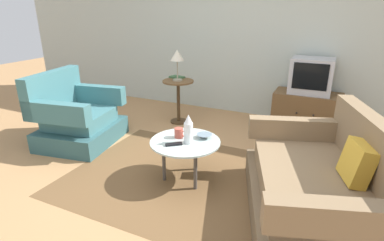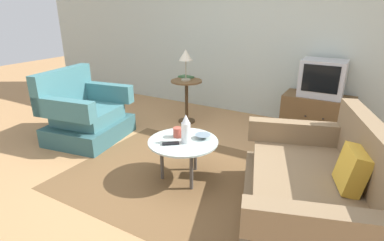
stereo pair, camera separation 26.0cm
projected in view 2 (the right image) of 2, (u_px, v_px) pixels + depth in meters
The scene contains 15 objects.
ground_plane at pixel (170, 178), 3.16m from camera, with size 16.00×16.00×0.00m, color #AD7F51.
back_wall at pixel (256, 29), 4.66m from camera, with size 9.00×0.12×2.70m, color #B2BCB2.
area_rug at pixel (183, 178), 3.16m from camera, with size 2.38×1.84×0.00m, color brown.
armchair at pixel (85, 116), 4.04m from camera, with size 0.98×1.09×0.92m.
couch at pixel (314, 194), 2.39m from camera, with size 1.40×1.76×0.87m.
coffee_table at pixel (183, 144), 3.03m from camera, with size 0.70×0.70×0.43m.
side_table at pixel (187, 93), 4.55m from camera, with size 0.46×0.46×0.65m.
tv_stand at pixel (317, 114), 4.26m from camera, with size 0.93×0.50×0.52m.
television at pixel (323, 78), 4.09m from camera, with size 0.56×0.42×0.49m.
table_lamp at pixel (186, 57), 4.36m from camera, with size 0.20×0.20×0.45m.
vase at pixel (186, 129), 2.92m from camera, with size 0.09×0.09×0.29m.
mug at pixel (178, 132), 3.08m from camera, with size 0.14×0.09×0.10m.
bowl at pixel (203, 136), 3.06m from camera, with size 0.16×0.16×0.04m.
tv_remote_dark at pixel (171, 144), 2.93m from camera, with size 0.15×0.13×0.02m.
book at pixel (186, 77), 4.65m from camera, with size 0.24×0.19×0.02m.
Camera 2 is at (1.58, -2.26, 1.67)m, focal length 28.44 mm.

